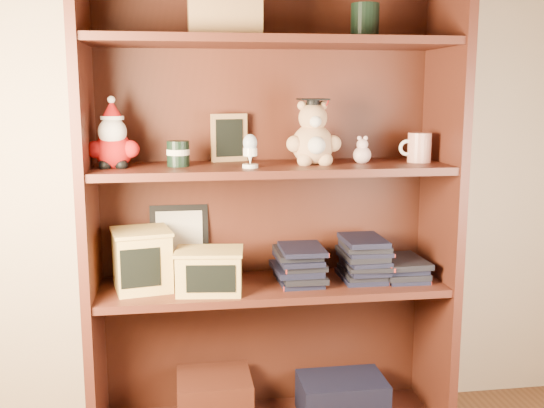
% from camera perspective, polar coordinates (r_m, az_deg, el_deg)
% --- Properties ---
extents(bookcase, '(1.20, 0.35, 1.60)m').
position_cam_1_polar(bookcase, '(2.14, -0.27, -0.85)').
color(bookcase, '#4B2015').
rests_on(bookcase, ground).
extents(shelf_lower, '(1.14, 0.33, 0.02)m').
position_cam_1_polar(shelf_lower, '(2.15, -0.00, -7.42)').
color(shelf_lower, '#4B2015').
rests_on(shelf_lower, ground).
extents(shelf_upper, '(1.14, 0.33, 0.02)m').
position_cam_1_polar(shelf_upper, '(2.07, -0.00, 3.20)').
color(shelf_upper, '#4B2015').
rests_on(shelf_upper, ground).
extents(santa_plush, '(0.16, 0.12, 0.23)m').
position_cam_1_polar(santa_plush, '(2.04, -14.07, 5.50)').
color(santa_plush, '#A50F0F').
rests_on(santa_plush, shelf_upper).
extents(teachers_tin, '(0.07, 0.07, 0.08)m').
position_cam_1_polar(teachers_tin, '(2.04, -8.41, 4.52)').
color(teachers_tin, black).
rests_on(teachers_tin, shelf_upper).
extents(chalkboard_plaque, '(0.13, 0.08, 0.16)m').
position_cam_1_polar(chalkboard_plaque, '(2.16, -3.86, 5.88)').
color(chalkboard_plaque, '#9E7547').
rests_on(chalkboard_plaque, shelf_upper).
extents(egg_cup, '(0.05, 0.05, 0.11)m').
position_cam_1_polar(egg_cup, '(1.98, -1.98, 4.89)').
color(egg_cup, white).
rests_on(egg_cup, shelf_upper).
extents(grad_teddy_bear, '(0.18, 0.16, 0.22)m').
position_cam_1_polar(grad_teddy_bear, '(2.08, 3.70, 5.86)').
color(grad_teddy_bear, tan).
rests_on(grad_teddy_bear, shelf_upper).
extents(pink_figurine, '(0.06, 0.06, 0.09)m').
position_cam_1_polar(pink_figurine, '(2.13, 8.08, 4.59)').
color(pink_figurine, beige).
rests_on(pink_figurine, shelf_upper).
extents(teacher_mug, '(0.11, 0.08, 0.10)m').
position_cam_1_polar(teacher_mug, '(2.19, 13.02, 4.96)').
color(teacher_mug, silver).
rests_on(teacher_mug, shelf_upper).
extents(certificate_frame, '(0.20, 0.05, 0.25)m').
position_cam_1_polar(certificate_frame, '(2.23, -8.29, -3.27)').
color(certificate_frame, black).
rests_on(certificate_frame, shelf_lower).
extents(treats_box, '(0.21, 0.21, 0.20)m').
position_cam_1_polar(treats_box, '(2.10, -11.58, -4.87)').
color(treats_box, '#DBB45A').
rests_on(treats_box, shelf_lower).
extents(pencils_box, '(0.23, 0.18, 0.14)m').
position_cam_1_polar(pencils_box, '(2.05, -5.63, -5.96)').
color(pencils_box, '#DBB45A').
rests_on(pencils_box, shelf_lower).
extents(book_stack_left, '(0.14, 0.20, 0.11)m').
position_cam_1_polar(book_stack_left, '(2.15, 2.49, -5.55)').
color(book_stack_left, black).
rests_on(book_stack_left, shelf_lower).
extents(book_stack_mid, '(0.14, 0.20, 0.14)m').
position_cam_1_polar(book_stack_mid, '(2.20, 8.13, -4.87)').
color(book_stack_mid, black).
rests_on(book_stack_mid, shelf_lower).
extents(book_stack_right, '(0.14, 0.20, 0.06)m').
position_cam_1_polar(book_stack_right, '(2.25, 11.46, -5.67)').
color(book_stack_right, black).
rests_on(book_stack_right, shelf_lower).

